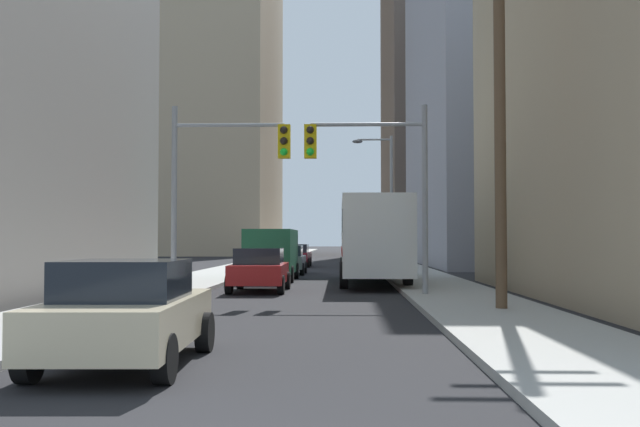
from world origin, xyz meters
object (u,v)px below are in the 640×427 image
at_px(city_bus, 372,237).
at_px(sedan_beige, 127,312).
at_px(sedan_grey, 287,260).
at_px(traffic_signal_near_right, 372,168).
at_px(sedan_maroon, 296,255).
at_px(traffic_signal_near_left, 225,168).
at_px(cargo_van_green, 272,252).
at_px(sedan_red, 259,270).

distance_m(city_bus, sedan_beige, 20.52).
xyz_separation_m(sedan_grey, traffic_signal_near_right, (3.85, -15.84, 3.27)).
height_order(sedan_maroon, traffic_signal_near_left, traffic_signal_near_left).
bearing_deg(cargo_van_green, sedan_grey, 87.97).
bearing_deg(traffic_signal_near_left, sedan_maroon, 88.85).
distance_m(city_bus, sedan_maroon, 19.53).
bearing_deg(sedan_grey, cargo_van_green, -92.03).
relative_size(traffic_signal_near_left, traffic_signal_near_right, 1.00).
height_order(cargo_van_green, sedan_beige, cargo_van_green).
bearing_deg(traffic_signal_near_right, city_bus, 87.80).
distance_m(city_bus, traffic_signal_near_left, 9.35).
distance_m(cargo_van_green, sedan_maroon, 16.87).
height_order(sedan_grey, sedan_maroon, same).
bearing_deg(sedan_maroon, sedan_red, -89.41).
relative_size(sedan_maroon, traffic_signal_near_right, 0.71).
xyz_separation_m(cargo_van_green, traffic_signal_near_right, (4.07, -9.82, 2.76)).
bearing_deg(cargo_van_green, sedan_maroon, 90.01).
relative_size(cargo_van_green, sedan_red, 1.23).
bearing_deg(sedan_maroon, sedan_grey, -88.86).
bearing_deg(city_bus, traffic_signal_near_left, -122.56).
bearing_deg(cargo_van_green, traffic_signal_near_right, -67.49).
bearing_deg(sedan_beige, sedan_grey, 89.71).
height_order(sedan_red, traffic_signal_near_right, traffic_signal_near_right).
distance_m(cargo_van_green, traffic_signal_near_right, 10.98).
height_order(cargo_van_green, traffic_signal_near_left, traffic_signal_near_left).
relative_size(cargo_van_green, sedan_maroon, 1.23).
distance_m(city_bus, traffic_signal_near_right, 7.97).
distance_m(sedan_maroon, traffic_signal_near_right, 27.18).
bearing_deg(sedan_maroon, city_bus, -77.06).
height_order(sedan_red, sedan_maroon, same).
xyz_separation_m(sedan_beige, traffic_signal_near_left, (-0.61, 12.36, 3.27)).
bearing_deg(sedan_maroon, traffic_signal_near_right, -81.32).
distance_m(cargo_van_green, sedan_grey, 6.05).
bearing_deg(cargo_van_green, traffic_signal_near_left, -93.13).
bearing_deg(cargo_van_green, sedan_red, -87.99).
xyz_separation_m(city_bus, sedan_red, (-4.12, -4.82, -1.16)).
bearing_deg(city_bus, traffic_signal_near_right, -92.20).
relative_size(sedan_beige, sedan_maroon, 1.00).
distance_m(traffic_signal_near_left, traffic_signal_near_right, 4.60).
relative_size(sedan_red, sedan_maroon, 1.00).
height_order(city_bus, sedan_grey, city_bus).
xyz_separation_m(city_bus, traffic_signal_near_left, (-4.90, -7.68, 2.11)).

